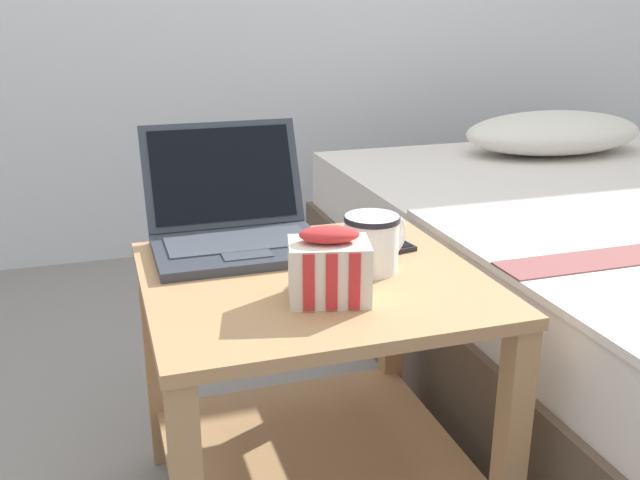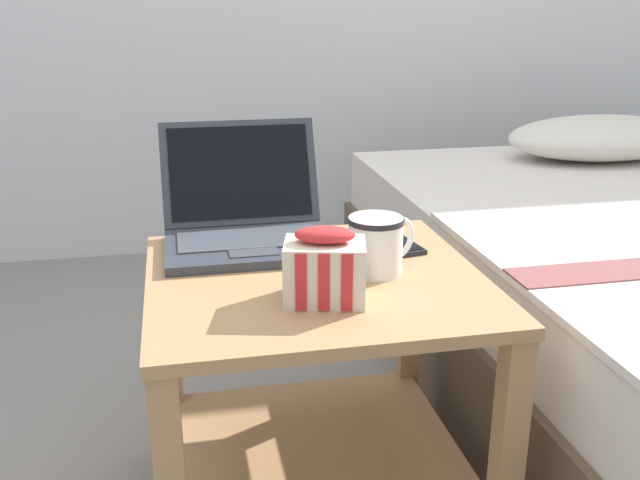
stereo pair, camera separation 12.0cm
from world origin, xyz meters
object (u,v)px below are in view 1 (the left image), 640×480
laptop (234,223)px  mug_front_left (373,240)px  cell_phone (382,241)px  snack_bag (329,268)px

laptop → mug_front_left: size_ratio=2.37×
laptop → mug_front_left: 0.30m
mug_front_left → laptop: bearing=134.8°
laptop → cell_phone: (0.28, -0.08, -0.04)m
laptop → snack_bag: laptop is taller
mug_front_left → snack_bag: snack_bag is taller
snack_bag → cell_phone: snack_bag is taller
snack_bag → cell_phone: size_ratio=0.96×
mug_front_left → snack_bag: size_ratio=0.93×
mug_front_left → snack_bag: (-0.12, -0.10, -0.00)m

